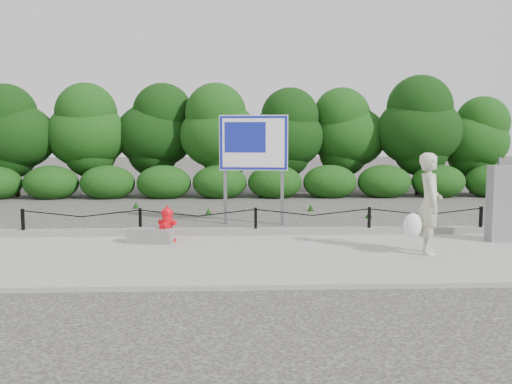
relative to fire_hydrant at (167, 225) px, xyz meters
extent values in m
plane|color=#2D2B28|center=(1.83, 0.69, -0.43)|extent=(90.00, 90.00, 0.00)
cube|color=gray|center=(1.83, -1.31, -0.39)|extent=(14.00, 4.00, 0.08)
cube|color=slate|center=(1.83, 0.74, -0.28)|extent=(14.00, 0.22, 0.14)
cube|color=black|center=(-3.17, 0.69, -0.05)|extent=(0.06, 0.06, 0.60)
cube|color=black|center=(-0.67, 0.69, -0.05)|extent=(0.06, 0.06, 0.60)
cube|color=black|center=(1.83, 0.69, -0.05)|extent=(0.06, 0.06, 0.60)
cube|color=black|center=(4.33, 0.69, -0.05)|extent=(0.06, 0.06, 0.60)
cube|color=black|center=(6.83, 0.69, -0.05)|extent=(0.06, 0.06, 0.60)
cylinder|color=black|center=(-1.92, 0.69, 0.17)|extent=(2.50, 0.02, 0.02)
cylinder|color=black|center=(0.58, 0.69, 0.17)|extent=(2.50, 0.02, 0.02)
cylinder|color=black|center=(3.08, 0.69, 0.17)|extent=(2.50, 0.02, 0.02)
cylinder|color=black|center=(5.58, 0.69, 0.17)|extent=(2.50, 0.02, 0.02)
cylinder|color=black|center=(-6.67, 9.29, 0.57)|extent=(0.18, 0.18, 2.00)
ellipsoid|color=#14430F|center=(-6.67, 9.29, 1.97)|extent=(2.96, 2.56, 3.20)
cylinder|color=black|center=(-4.17, 9.69, 0.59)|extent=(0.18, 0.18, 2.04)
ellipsoid|color=#14430F|center=(-4.17, 9.69, 2.02)|extent=(3.02, 2.61, 3.26)
cylinder|color=black|center=(-1.67, 10.09, 0.60)|extent=(0.18, 0.18, 2.06)
ellipsoid|color=#14430F|center=(-1.67, 10.09, 2.04)|extent=(3.04, 2.63, 3.29)
cylinder|color=black|center=(0.83, 9.29, 0.59)|extent=(0.18, 0.18, 2.03)
ellipsoid|color=#14430F|center=(0.83, 9.29, 2.01)|extent=(3.00, 2.60, 3.25)
cylinder|color=black|center=(3.33, 9.69, 0.55)|extent=(0.18, 0.18, 1.97)
ellipsoid|color=#14430F|center=(3.33, 9.69, 1.93)|extent=(2.91, 2.52, 3.15)
cylinder|color=black|center=(5.83, 10.09, 0.56)|extent=(0.18, 0.18, 1.99)
ellipsoid|color=#14430F|center=(5.83, 10.09, 1.96)|extent=(2.94, 2.54, 3.18)
cylinder|color=black|center=(8.33, 9.29, 0.66)|extent=(0.18, 0.18, 2.18)
ellipsoid|color=#14430F|center=(8.33, 9.29, 2.19)|extent=(3.23, 2.79, 3.49)
cylinder|color=black|center=(10.63, 9.69, 0.48)|extent=(0.18, 0.18, 1.82)
ellipsoid|color=#14430F|center=(10.63, 9.69, 1.75)|extent=(2.69, 2.32, 2.91)
cylinder|color=red|center=(0.00, 0.01, -0.32)|extent=(0.45, 0.45, 0.06)
cylinder|color=red|center=(0.00, 0.01, -0.04)|extent=(0.28, 0.28, 0.51)
cylinder|color=red|center=(0.00, 0.01, 0.24)|extent=(0.33, 0.33, 0.05)
ellipsoid|color=red|center=(0.00, 0.01, 0.27)|extent=(0.29, 0.29, 0.16)
cylinder|color=red|center=(0.00, 0.01, 0.36)|extent=(0.08, 0.08, 0.05)
cylinder|color=red|center=(-0.13, 0.07, 0.05)|extent=(0.13, 0.13, 0.10)
cylinder|color=red|center=(0.13, -0.05, 0.05)|extent=(0.13, 0.13, 0.10)
cylinder|color=red|center=(-0.06, -0.13, -0.01)|extent=(0.18, 0.16, 0.14)
cylinder|color=slate|center=(-0.03, -0.12, -0.08)|extent=(0.01, 0.05, 0.11)
imported|color=#BCBBA1|center=(4.94, -1.30, 0.58)|extent=(0.58, 0.76, 1.85)
ellipsoid|color=white|center=(4.59, -1.45, 0.20)|extent=(0.33, 0.26, 0.44)
cube|color=slate|center=(-0.33, -0.12, -0.20)|extent=(0.95, 0.46, 0.29)
cube|color=gray|center=(6.87, -0.21, 0.43)|extent=(0.59, 0.34, 1.55)
cube|color=slate|center=(6.87, 0.00, 0.51)|extent=(0.06, 0.06, 1.71)
cube|color=slate|center=(1.14, 2.67, 0.94)|extent=(0.09, 0.09, 2.74)
cube|color=slate|center=(2.57, 2.48, 0.94)|extent=(0.09, 0.09, 2.74)
cube|color=white|center=(1.85, 2.51, 1.63)|extent=(1.71, 0.28, 1.37)
cube|color=#141E95|center=(1.85, 2.48, 1.63)|extent=(1.67, 0.23, 1.33)
cube|color=#141E95|center=(1.64, 2.50, 1.77)|extent=(1.02, 0.14, 0.75)
camera|label=1|loc=(1.38, -10.97, 1.82)|focal=38.00mm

